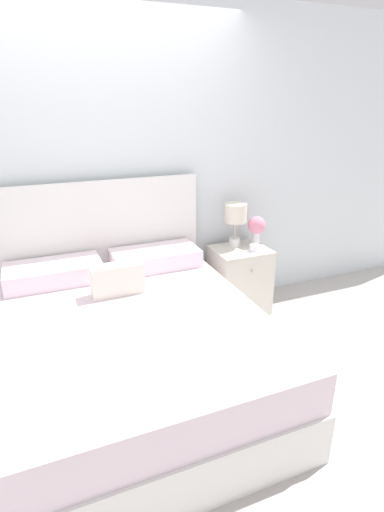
% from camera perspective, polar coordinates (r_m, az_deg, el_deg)
% --- Properties ---
extents(ground_plane, '(12.00, 12.00, 0.00)m').
position_cam_1_polar(ground_plane, '(3.67, -12.05, -9.26)').
color(ground_plane, '#BCB7B2').
extents(wall_back, '(8.00, 0.06, 2.60)m').
position_cam_1_polar(wall_back, '(3.29, -14.04, 11.32)').
color(wall_back, white).
rests_on(wall_back, ground_plane).
extents(bed, '(1.67, 1.94, 1.26)m').
position_cam_1_polar(bed, '(2.75, -8.86, -12.40)').
color(bed, white).
rests_on(bed, ground_plane).
extents(nightstand, '(0.49, 0.43, 0.61)m').
position_cam_1_polar(nightstand, '(3.69, 6.77, -3.38)').
color(nightstand, silver).
rests_on(nightstand, ground_plane).
extents(table_lamp, '(0.20, 0.20, 0.39)m').
position_cam_1_polar(table_lamp, '(3.55, 6.24, 5.66)').
color(table_lamp, white).
rests_on(table_lamp, nightstand).
extents(flower_vase, '(0.16, 0.16, 0.27)m').
position_cam_1_polar(flower_vase, '(3.64, 9.25, 4.10)').
color(flower_vase, white).
rests_on(flower_vase, nightstand).
extents(teacup, '(0.12, 0.12, 0.06)m').
position_cam_1_polar(teacup, '(3.53, 8.83, 1.08)').
color(teacup, white).
rests_on(teacup, nightstand).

